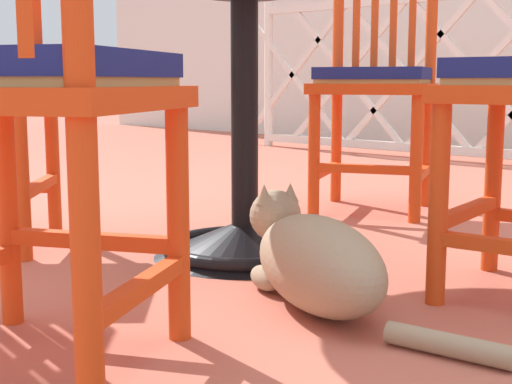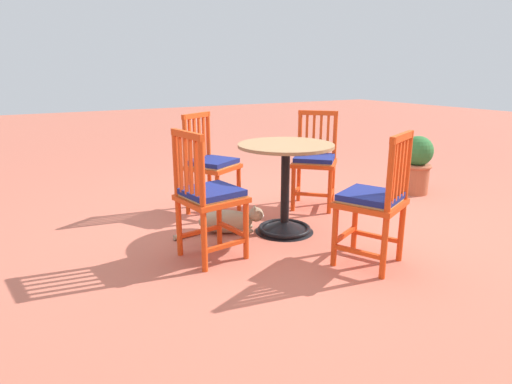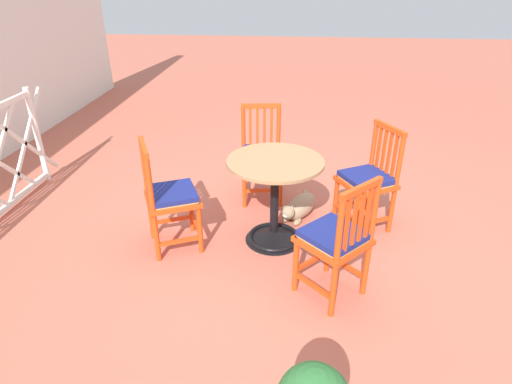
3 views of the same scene
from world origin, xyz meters
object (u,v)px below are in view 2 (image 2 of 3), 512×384
object	(u,v)px
orange_chair_tucked_in	(209,197)
orange_chair_at_corner	(374,202)
terracotta_planter	(417,163)
orange_chair_facing_out	(315,161)
tabby_cat	(230,221)
cafe_table	(285,198)
orange_chair_by_planter	(211,165)

from	to	relation	value
orange_chair_tucked_in	orange_chair_at_corner	bearing A→B (deg)	144.26
orange_chair_tucked_in	terracotta_planter	bearing A→B (deg)	-170.59
orange_chair_facing_out	terracotta_planter	size ratio (longest dim) A/B	1.47
orange_chair_at_corner	orange_chair_facing_out	bearing A→B (deg)	-110.77
orange_chair_at_corner	orange_chair_facing_out	distance (m)	1.35
orange_chair_at_corner	tabby_cat	size ratio (longest dim) A/B	1.26
cafe_table	orange_chair_facing_out	bearing A→B (deg)	-145.18
orange_chair_at_corner	terracotta_planter	size ratio (longest dim) A/B	1.47
orange_chair_by_planter	tabby_cat	size ratio (longest dim) A/B	1.26
orange_chair_by_planter	terracotta_planter	size ratio (longest dim) A/B	1.47
orange_chair_at_corner	orange_chair_tucked_in	distance (m)	1.11
orange_chair_facing_out	orange_chair_at_corner	bearing A→B (deg)	69.23
orange_chair_by_planter	orange_chair_tucked_in	bearing A→B (deg)	64.48
orange_chair_at_corner	tabby_cat	world-z (taller)	orange_chair_at_corner
orange_chair_at_corner	cafe_table	bearing A→B (deg)	-79.09
orange_chair_tucked_in	tabby_cat	distance (m)	0.62
cafe_table	orange_chair_by_planter	size ratio (longest dim) A/B	0.83
orange_chair_at_corner	orange_chair_tucked_in	xyz separation A→B (m)	(0.90, -0.65, 0.00)
orange_chair_facing_out	tabby_cat	distance (m)	1.11
cafe_table	orange_chair_by_planter	world-z (taller)	orange_chair_by_planter
orange_chair_tucked_in	orange_chair_facing_out	bearing A→B (deg)	-156.22
orange_chair_by_planter	terracotta_planter	bearing A→B (deg)	166.67
terracotta_planter	cafe_table	bearing A→B (deg)	8.12
orange_chair_facing_out	orange_chair_by_planter	size ratio (longest dim) A/B	1.00
orange_chair_facing_out	tabby_cat	bearing A→B (deg)	12.84
terracotta_planter	orange_chair_by_planter	bearing A→B (deg)	-13.33
tabby_cat	orange_chair_tucked_in	bearing A→B (deg)	46.85
orange_chair_at_corner	terracotta_planter	xyz separation A→B (m)	(-1.71, -1.08, -0.12)
orange_chair_facing_out	orange_chair_by_planter	xyz separation A→B (m)	(0.93, -0.34, 0.00)
orange_chair_at_corner	tabby_cat	xyz separation A→B (m)	(0.55, -1.02, -0.35)
cafe_table	orange_chair_at_corner	xyz separation A→B (m)	(-0.16, 0.82, 0.16)
cafe_table	orange_chair_at_corner	size ratio (longest dim) A/B	0.83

